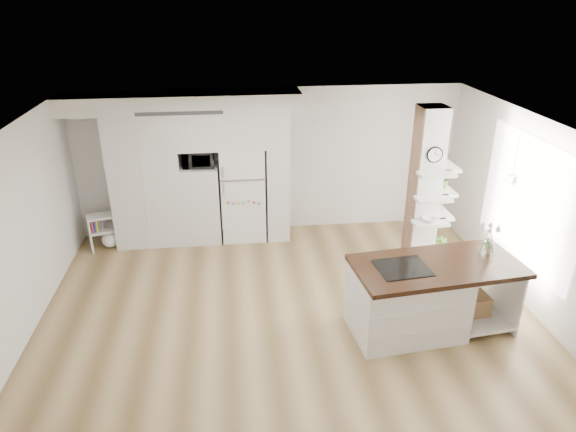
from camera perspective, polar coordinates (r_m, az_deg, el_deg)
The scene contains 14 objects.
floor at distance 7.44m, azimuth 0.07°, elevation -11.18°, with size 7.00×6.00×0.01m, color tan.
room at distance 6.54m, azimuth 0.08°, elevation 2.18°, with size 7.04×6.04×2.72m.
cabinet_wall at distance 9.16m, azimuth -10.99°, elevation 5.95°, with size 4.00×0.71×2.70m.
refrigerator at distance 9.36m, azimuth -5.04°, elevation 2.60°, with size 0.78×0.69×1.75m.
column at distance 8.34m, azimuth 15.61°, elevation 2.50°, with size 0.69×0.90×2.70m.
window at distance 8.09m, azimuth 25.11°, elevation 1.50°, with size 2.40×2.40×0.00m, color white.
pendant_light at distance 6.98m, azimuth 13.99°, elevation 5.19°, with size 0.12×0.12×0.10m, color white.
kitchen_island at distance 7.14m, azimuth 14.00°, elevation -8.76°, with size 2.30×1.27×1.56m.
bookshelf at distance 9.70m, azimuth -19.50°, elevation -1.80°, with size 0.61×0.47×0.64m.
floor_plant_a at distance 7.56m, azimuth 14.36°, elevation -9.14°, with size 0.28×0.22×0.50m, color #49772F.
floor_plant_b at distance 9.03m, azimuth 16.47°, elevation -3.66°, with size 0.27×0.27×0.47m, color #49772F.
microwave at distance 9.09m, azimuth -9.95°, elevation 6.31°, with size 0.54×0.37×0.30m, color #2D2D2D.
shelf_plant at distance 8.52m, azimuth 16.91°, elevation 4.06°, with size 0.27×0.23×0.30m, color #49772F.
decor_bowl at distance 8.24m, azimuth 15.41°, elevation -0.37°, with size 0.22×0.22×0.05m, color white.
Camera 1 is at (-0.71, -6.02, 4.31)m, focal length 32.00 mm.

